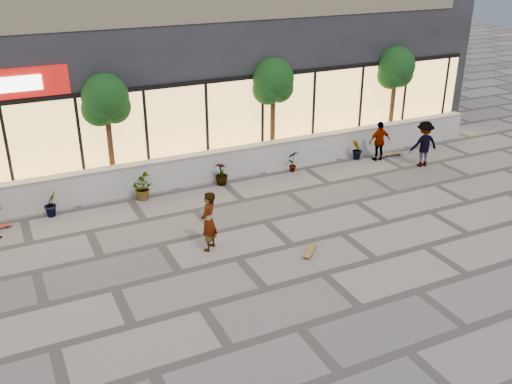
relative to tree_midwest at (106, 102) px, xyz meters
name	(u,v)px	position (x,y,z in m)	size (l,w,h in m)	color
ground	(323,274)	(3.50, -7.70, -2.99)	(80.00, 80.00, 0.00)	gray
planter_wall	(218,165)	(3.50, -0.70, -2.46)	(22.00, 0.42, 1.04)	silver
retail_building	(164,34)	(3.50, 4.79, 1.26)	(24.00, 9.17, 8.50)	black
shrub_b	(51,203)	(-2.20, -1.25, -2.58)	(0.45, 0.36, 0.81)	#133C15
shrub_c	(141,188)	(0.60, -1.25, -2.58)	(0.73, 0.63, 0.81)	#133C15
shrub_d	(221,173)	(3.40, -1.25, -2.58)	(0.45, 0.45, 0.81)	#133C15
shrub_e	(293,161)	(6.20, -1.25, -2.58)	(0.43, 0.29, 0.81)	#133C15
shrub_f	(357,150)	(9.00, -1.25, -2.58)	(0.45, 0.36, 0.81)	#133C15
tree_midwest	(106,102)	(0.00, 0.00, 0.00)	(1.60, 1.50, 3.92)	#4B2A1B
tree_mideast	(273,84)	(6.00, 0.00, 0.00)	(1.60, 1.50, 3.92)	#4B2A1B
tree_east	(396,70)	(11.50, 0.00, 0.00)	(1.60, 1.50, 3.92)	#4B2A1B
skater_center	(209,221)	(1.38, -5.26, -2.15)	(0.61, 0.40, 1.68)	silver
skater_right_near	(380,141)	(9.72, -1.64, -2.22)	(0.89, 0.37, 1.52)	white
skater_right_far	(424,144)	(10.82, -2.83, -2.13)	(1.10, 0.63, 1.71)	maroon
skateboard_center	(310,250)	(3.72, -6.64, -2.90)	(0.73, 0.72, 0.10)	olive
skateboard_right_near	(392,154)	(10.50, -1.50, -2.90)	(0.87, 0.32, 0.10)	#9F6A34
skateboard_right_far	(382,156)	(10.00, -1.50, -2.90)	(0.85, 0.38, 0.10)	#524B8A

